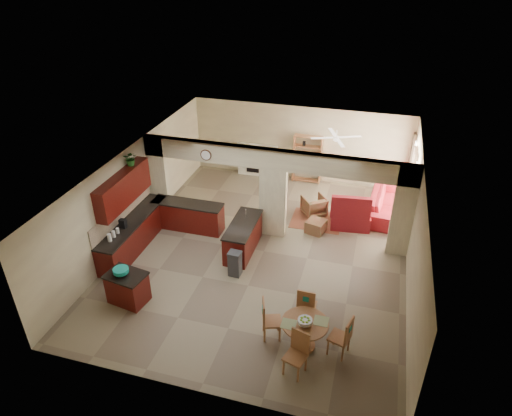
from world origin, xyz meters
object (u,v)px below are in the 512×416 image
(kitchen_island, at_px, (128,288))
(armchair, at_px, (314,206))
(dining_table, at_px, (304,330))
(sofa, at_px, (386,203))

(kitchen_island, xyz_separation_m, armchair, (3.73, 5.45, -0.09))
(dining_table, relative_size, armchair, 1.45)
(kitchen_island, bearing_deg, dining_table, 5.71)
(kitchen_island, distance_m, dining_table, 4.49)
(dining_table, height_order, sofa, sofa)
(dining_table, xyz_separation_m, armchair, (-0.75, 5.73, -0.15))
(kitchen_island, height_order, dining_table, kitchen_island)
(sofa, height_order, armchair, sofa)
(kitchen_island, relative_size, dining_table, 1.01)
(dining_table, height_order, armchair, dining_table)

